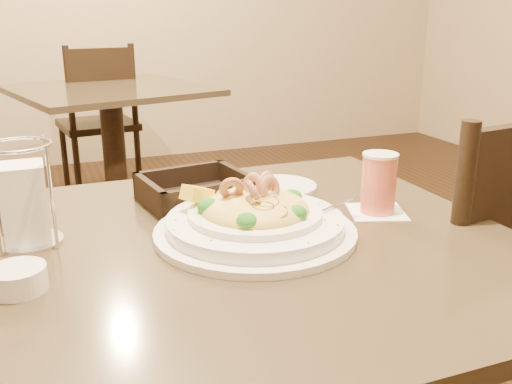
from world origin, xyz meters
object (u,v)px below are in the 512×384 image
object	(u,v)px
pasta_bowl	(255,218)
butter_ramekin	(18,279)
background_table	(113,131)
napkin_caddy	(25,201)
drink_glass	(379,184)
dining_chair_near	(458,285)
bread_basket	(195,192)
main_table	(260,350)
dining_chair_far	(99,118)
side_plate	(279,187)

from	to	relation	value
pasta_bowl	butter_ramekin	distance (m)	0.40
background_table	napkin_caddy	size ratio (longest dim) A/B	6.14
butter_ramekin	drink_glass	bearing A→B (deg)	7.93
dining_chair_near	butter_ramekin	size ratio (longest dim) A/B	11.26
bread_basket	main_table	bearing A→B (deg)	-76.84
dining_chair_far	pasta_bowl	distance (m)	2.58
bread_basket	napkin_caddy	size ratio (longest dim) A/B	1.30
dining_chair_near	side_plate	bearing A→B (deg)	-31.35
napkin_caddy	side_plate	distance (m)	0.55
pasta_bowl	napkin_caddy	size ratio (longest dim) A/B	2.22
drink_glass	main_table	bearing A→B (deg)	-172.25
pasta_bowl	bread_basket	distance (m)	0.23
dining_chair_far	pasta_bowl	size ratio (longest dim) A/B	2.32
background_table	side_plate	world-z (taller)	side_plate
dining_chair_far	side_plate	size ratio (longest dim) A/B	5.54
drink_glass	butter_ramekin	bearing A→B (deg)	-172.07
dining_chair_near	pasta_bowl	world-z (taller)	dining_chair_near
napkin_caddy	butter_ramekin	distance (m)	0.19
background_table	pasta_bowl	bearing A→B (deg)	-90.68
main_table	bread_basket	bearing A→B (deg)	103.16
main_table	side_plate	size ratio (longest dim) A/B	5.36
dining_chair_far	bread_basket	size ratio (longest dim) A/B	3.97
dining_chair_near	bread_basket	size ratio (longest dim) A/B	3.97
napkin_caddy	butter_ramekin	bearing A→B (deg)	-95.29
main_table	butter_ramekin	xyz separation A→B (m)	(-0.40, -0.06, 0.25)
dining_chair_near	drink_glass	size ratio (longest dim) A/B	6.77
bread_basket	side_plate	size ratio (longest dim) A/B	1.40
bread_basket	side_plate	distance (m)	0.20
napkin_caddy	side_plate	xyz separation A→B (m)	(0.53, 0.12, -0.07)
main_table	bread_basket	world-z (taller)	bread_basket
main_table	dining_chair_near	world-z (taller)	dining_chair_near
dining_chair_near	napkin_caddy	distance (m)	0.98
dining_chair_near	pasta_bowl	distance (m)	0.61
main_table	dining_chair_near	distance (m)	0.55
drink_glass	bread_basket	bearing A→B (deg)	148.44
drink_glass	side_plate	xyz separation A→B (m)	(-0.12, 0.21, -0.06)
dining_chair_near	butter_ramekin	bearing A→B (deg)	-0.07
dining_chair_far	butter_ramekin	distance (m)	2.68
dining_chair_far	napkin_caddy	size ratio (longest dim) A/B	5.16
butter_ramekin	main_table	bearing A→B (deg)	8.05
dining_chair_far	side_plate	bearing A→B (deg)	85.87
drink_glass	napkin_caddy	world-z (taller)	napkin_caddy
dining_chair_near	napkin_caddy	world-z (taller)	dining_chair_near
main_table	bread_basket	distance (m)	0.35
background_table	dining_chair_far	distance (m)	0.43
pasta_bowl	dining_chair_far	bearing A→B (deg)	89.87
dining_chair_near	dining_chair_far	world-z (taller)	same
main_table	pasta_bowl	world-z (taller)	pasta_bowl
pasta_bowl	napkin_caddy	world-z (taller)	napkin_caddy
butter_ramekin	background_table	bearing A→B (deg)	79.22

